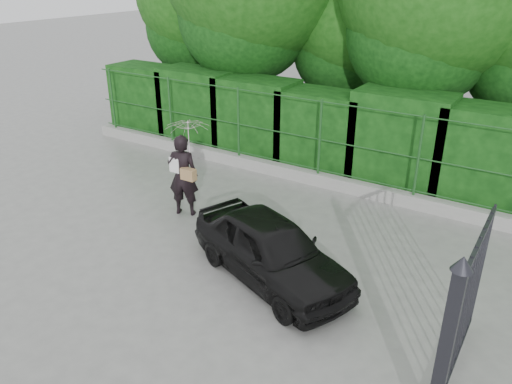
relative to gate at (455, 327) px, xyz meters
The scene contains 7 objects.
ground 4.81m from the gate, behind, with size 80.00×80.00×0.00m, color gray.
kerb 7.04m from the gate, 131.36° to the left, with size 14.00×0.25×0.30m, color #9E9E99.
fence 6.82m from the gate, 129.97° to the left, with size 14.13×0.06×1.80m.
hedge 7.73m from the gate, 126.38° to the left, with size 14.20×1.20×2.27m.
gate is the anchor object (origin of this frame).
woman 6.29m from the gate, 158.06° to the left, with size 0.97×0.90×2.08m.
car 3.42m from the gate, 158.54° to the left, with size 1.31×3.26×1.11m, color black.
Camera 1 is at (5.11, -5.66, 4.87)m, focal length 35.00 mm.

